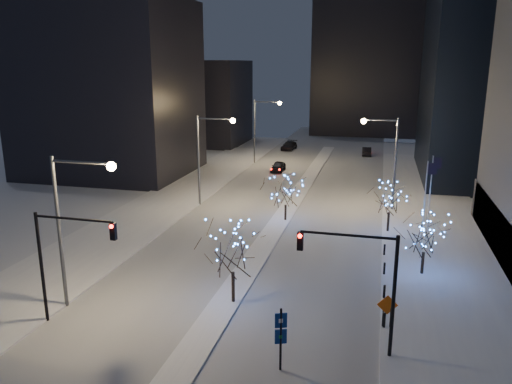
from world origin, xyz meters
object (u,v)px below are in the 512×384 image
(street_lamp_east, at_px, (387,151))
(traffic_signal_east, at_px, (364,273))
(street_lamp_w_mid, at_px, (207,148))
(holiday_tree_plaza_near, at_px, (425,235))
(car_mid, at_px, (367,151))
(car_near, at_px, (278,167))
(car_far, at_px, (289,146))
(street_lamp_w_near, at_px, (72,212))
(street_lamp_w_far, at_px, (261,123))
(holiday_tree_median_far, at_px, (286,191))
(wayfinding_sign, at_px, (281,333))
(holiday_tree_median_near, at_px, (233,249))
(holiday_tree_plaza_far, at_px, (390,199))
(construction_sign, at_px, (387,308))
(traffic_signal_west, at_px, (62,251))

(street_lamp_east, bearing_deg, traffic_signal_east, -92.26)
(street_lamp_w_mid, relative_size, holiday_tree_plaza_near, 2.14)
(car_mid, distance_m, holiday_tree_plaza_near, 51.06)
(car_near, xyz_separation_m, car_far, (-1.87, 19.10, 0.04))
(traffic_signal_east, relative_size, car_mid, 1.62)
(street_lamp_w_near, relative_size, street_lamp_w_mid, 1.00)
(street_lamp_w_near, distance_m, street_lamp_w_far, 50.00)
(holiday_tree_median_far, height_order, holiday_tree_plaza_near, holiday_tree_median_far)
(street_lamp_w_far, bearing_deg, street_lamp_east, -49.15)
(holiday_tree_plaza_near, relative_size, wayfinding_sign, 1.34)
(car_mid, distance_m, car_far, 14.25)
(street_lamp_w_near, bearing_deg, holiday_tree_median_near, 17.75)
(car_near, relative_size, car_mid, 0.98)
(holiday_tree_plaza_far, bearing_deg, car_near, 122.51)
(street_lamp_w_far, distance_m, holiday_tree_plaza_near, 44.97)
(traffic_signal_east, xyz_separation_m, car_mid, (-1.80, 62.52, -4.05))
(street_lamp_w_mid, xyz_separation_m, holiday_tree_plaza_far, (19.44, -4.66, -3.21))
(street_lamp_w_far, bearing_deg, holiday_tree_plaza_far, -56.76)
(wayfinding_sign, distance_m, construction_sign, 7.79)
(street_lamp_w_mid, relative_size, holiday_tree_median_near, 1.79)
(street_lamp_east, bearing_deg, car_near, 132.11)
(street_lamp_w_near, height_order, construction_sign, street_lamp_w_near)
(street_lamp_w_near, distance_m, traffic_signal_west, 2.70)
(car_near, relative_size, construction_sign, 2.07)
(wayfinding_sign, bearing_deg, holiday_tree_median_far, 78.57)
(street_lamp_east, xyz_separation_m, traffic_signal_east, (-1.14, -29.00, -1.69))
(street_lamp_w_near, height_order, holiday_tree_plaza_near, street_lamp_w_near)
(street_lamp_w_far, bearing_deg, holiday_tree_median_near, -78.64)
(street_lamp_w_far, relative_size, holiday_tree_plaza_far, 2.11)
(street_lamp_w_mid, xyz_separation_m, traffic_signal_east, (17.88, -26.00, -1.74))
(street_lamp_w_far, bearing_deg, car_mid, 35.61)
(traffic_signal_west, height_order, holiday_tree_plaza_near, traffic_signal_west)
(car_near, bearing_deg, street_lamp_east, -46.94)
(street_lamp_east, xyz_separation_m, holiday_tree_plaza_near, (2.86, -17.15, -3.27))
(holiday_tree_median_far, distance_m, construction_sign, 21.72)
(street_lamp_w_near, bearing_deg, construction_sign, 6.23)
(street_lamp_w_far, relative_size, holiday_tree_median_far, 1.95)
(traffic_signal_west, bearing_deg, street_lamp_w_far, 90.55)
(street_lamp_w_near, height_order, wayfinding_sign, street_lamp_w_near)
(holiday_tree_plaza_near, bearing_deg, traffic_signal_west, -148.99)
(street_lamp_w_mid, height_order, holiday_tree_median_far, street_lamp_w_mid)
(street_lamp_w_mid, height_order, street_lamp_east, same)
(street_lamp_w_mid, bearing_deg, holiday_tree_median_far, -20.95)
(car_mid, relative_size, holiday_tree_median_far, 0.84)
(car_far, height_order, holiday_tree_median_far, holiday_tree_median_far)
(car_mid, xyz_separation_m, car_far, (-14.06, 2.33, 0.05))
(construction_sign, bearing_deg, street_lamp_east, 82.81)
(street_lamp_w_mid, distance_m, car_near, 20.94)
(car_far, distance_m, holiday_tree_median_near, 61.35)
(holiday_tree_median_near, bearing_deg, traffic_signal_east, -25.50)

